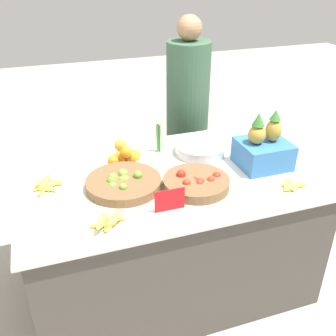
{
  "coord_description": "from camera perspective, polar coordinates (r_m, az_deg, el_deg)",
  "views": [
    {
      "loc": [
        -0.62,
        -1.84,
        1.92
      ],
      "look_at": [
        0.0,
        0.0,
        0.84
      ],
      "focal_mm": 42.0,
      "sensor_mm": 36.0,
      "label": 1
    }
  ],
  "objects": [
    {
      "name": "banana_bunch_front_center",
      "position": [
        2.22,
        -17.27,
        -2.28
      ],
      "size": [
        0.18,
        0.18,
        0.06
      ],
      "color": "#EFDB4C",
      "rests_on": "market_table"
    },
    {
      "name": "tomato_basket",
      "position": [
        2.14,
        4.12,
        -2.11
      ],
      "size": [
        0.36,
        0.36,
        0.09
      ],
      "color": "brown",
      "rests_on": "market_table"
    },
    {
      "name": "produce_crate",
      "position": [
        2.38,
        13.66,
        2.7
      ],
      "size": [
        0.29,
        0.27,
        0.35
      ],
      "color": "#3370B7",
      "rests_on": "market_table"
    },
    {
      "name": "veg_bundle",
      "position": [
        2.48,
        -1.45,
        4.35
      ],
      "size": [
        0.03,
        0.03,
        0.19
      ],
      "color": "#4C8E42",
      "rests_on": "market_table"
    },
    {
      "name": "market_table",
      "position": [
        2.47,
        0.0,
        -9.03
      ],
      "size": [
        1.69,
        1.05,
        0.79
      ],
      "color": "#4C4742",
      "rests_on": "ground_plane"
    },
    {
      "name": "banana_bunch_front_left",
      "position": [
        1.87,
        -8.59,
        -7.55
      ],
      "size": [
        0.19,
        0.17,
        0.06
      ],
      "color": "#EFDB4C",
      "rests_on": "market_table"
    },
    {
      "name": "price_sign",
      "position": [
        1.93,
        0.25,
        -4.68
      ],
      "size": [
        0.16,
        0.01,
        0.12
      ],
      "rotation": [
        0.0,
        0.0,
        -0.0
      ],
      "color": "red",
      "rests_on": "market_table"
    },
    {
      "name": "orange_pile",
      "position": [
        2.4,
        -6.43,
        2.07
      ],
      "size": [
        0.22,
        0.21,
        0.13
      ],
      "color": "orange",
      "rests_on": "market_table"
    },
    {
      "name": "metal_bowl",
      "position": [
        2.49,
        4.68,
        2.81
      ],
      "size": [
        0.32,
        0.32,
        0.06
      ],
      "color": "#B7B7BF",
      "rests_on": "market_table"
    },
    {
      "name": "banana_bunch_front_right",
      "position": [
        2.24,
        17.47,
        -2.35
      ],
      "size": [
        0.16,
        0.15,
        0.03
      ],
      "color": "#EFDB4C",
      "rests_on": "market_table"
    },
    {
      "name": "lime_bowl",
      "position": [
        2.14,
        -6.53,
        -2.15
      ],
      "size": [
        0.41,
        0.41,
        0.09
      ],
      "color": "brown",
      "rests_on": "market_table"
    },
    {
      "name": "vendor_person",
      "position": [
        3.18,
        2.79,
        6.52
      ],
      "size": [
        0.33,
        0.33,
        1.53
      ],
      "color": "#385B42",
      "rests_on": "ground_plane"
    },
    {
      "name": "ground_plane",
      "position": [
        2.73,
        0.0,
        -15.56
      ],
      "size": [
        12.0,
        12.0,
        0.0
      ],
      "primitive_type": "plane",
      "color": "#ADA599"
    }
  ]
}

